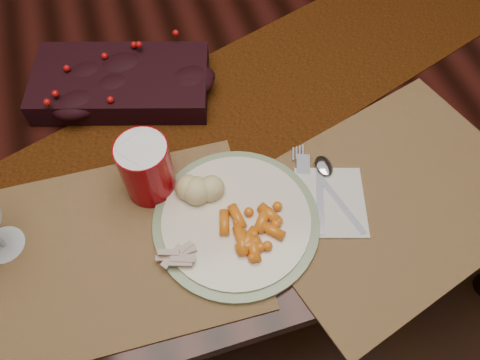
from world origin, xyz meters
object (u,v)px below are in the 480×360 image
object	(u,v)px
centerpiece	(120,79)
napkin	(330,202)
placemat_main	(391,197)
turkey_shreds	(180,259)
baby_carrots	(250,231)
red_cup	(147,169)
mashed_potatoes	(201,191)
dining_table	(208,188)
dinner_plate	(236,221)

from	to	relation	value
centerpiece	napkin	xyz separation A→B (m)	(0.31, -0.38, -0.03)
placemat_main	turkey_shreds	bearing A→B (deg)	165.92
baby_carrots	napkin	bearing A→B (deg)	7.72
baby_carrots	red_cup	xyz separation A→B (m)	(-0.14, 0.15, 0.04)
baby_carrots	mashed_potatoes	bearing A→B (deg)	123.35
centerpiece	placemat_main	distance (m)	0.59
placemat_main	red_cup	xyz separation A→B (m)	(-0.42, 0.15, 0.06)
dining_table	placemat_main	xyz separation A→B (m)	(0.28, -0.33, 0.38)
dining_table	napkin	xyz separation A→B (m)	(0.17, -0.31, 0.38)
turkey_shreds	mashed_potatoes	bearing A→B (deg)	58.11
centerpiece	baby_carrots	xyz separation A→B (m)	(0.15, -0.40, -0.01)
placemat_main	napkin	distance (m)	0.11
turkey_shreds	red_cup	bearing A→B (deg)	95.51
napkin	centerpiece	bearing A→B (deg)	146.87
dining_table	baby_carrots	bearing A→B (deg)	-88.29
dinner_plate	baby_carrots	distance (m)	0.04
dinner_plate	red_cup	distance (m)	0.18
mashed_potatoes	red_cup	size ratio (longest dim) A/B	0.69
dining_table	centerpiece	world-z (taller)	centerpiece
placemat_main	baby_carrots	xyz separation A→B (m)	(-0.27, -0.00, 0.03)
baby_carrots	napkin	size ratio (longest dim) A/B	0.68
mashed_potatoes	red_cup	xyz separation A→B (m)	(-0.08, 0.06, 0.02)
mashed_potatoes	red_cup	world-z (taller)	red_cup
mashed_potatoes	napkin	world-z (taller)	mashed_potatoes
dinner_plate	napkin	distance (m)	0.18
baby_carrots	dinner_plate	bearing A→B (deg)	114.85
napkin	red_cup	size ratio (longest dim) A/B	1.14
dining_table	turkey_shreds	world-z (taller)	turkey_shreds
napkin	baby_carrots	bearing A→B (deg)	-155.10
centerpiece	turkey_shreds	xyz separation A→B (m)	(0.03, -0.41, -0.01)
baby_carrots	placemat_main	bearing A→B (deg)	0.06
centerpiece	napkin	world-z (taller)	centerpiece
mashed_potatoes	dining_table	bearing A→B (deg)	78.11
placemat_main	turkey_shreds	size ratio (longest dim) A/B	7.36
turkey_shreds	baby_carrots	bearing A→B (deg)	6.15
dining_table	napkin	world-z (taller)	napkin
red_cup	centerpiece	bearing A→B (deg)	92.29
dining_table	baby_carrots	distance (m)	0.52
dining_table	napkin	distance (m)	0.52
baby_carrots	napkin	world-z (taller)	baby_carrots
baby_carrots	dining_table	bearing A→B (deg)	91.71
dining_table	centerpiece	xyz separation A→B (m)	(-0.14, 0.06, 0.41)
mashed_potatoes	turkey_shreds	distance (m)	0.13
dining_table	red_cup	xyz separation A→B (m)	(-0.13, -0.18, 0.44)
baby_carrots	turkey_shreds	size ratio (longest dim) A/B	1.43
mashed_potatoes	turkey_shreds	xyz separation A→B (m)	(-0.07, -0.11, -0.02)
centerpiece	placemat_main	bearing A→B (deg)	-43.19
dining_table	dinner_plate	xyz separation A→B (m)	(-0.01, -0.30, 0.39)
dinner_plate	napkin	world-z (taller)	dinner_plate
dinner_plate	turkey_shreds	bearing A→B (deg)	-157.31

